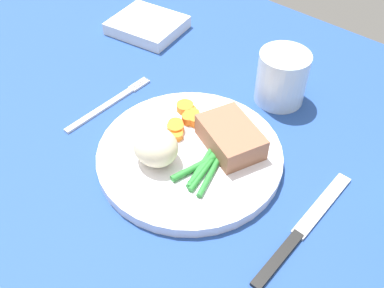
{
  "coord_description": "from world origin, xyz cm",
  "views": [
    {
      "loc": [
        29.67,
        -29.84,
        45.91
      ],
      "look_at": [
        3.1,
        0.47,
        4.6
      ],
      "focal_mm": 40.33,
      "sensor_mm": 36.0,
      "label": 1
    }
  ],
  "objects_px": {
    "meat_portion": "(230,137)",
    "napkin": "(147,25)",
    "dinner_plate": "(192,153)",
    "water_glass": "(281,81)",
    "knife": "(302,229)",
    "fork": "(109,104)"
  },
  "relations": [
    {
      "from": "water_glass",
      "to": "napkin",
      "type": "height_order",
      "value": "water_glass"
    },
    {
      "from": "dinner_plate",
      "to": "napkin",
      "type": "bearing_deg",
      "value": 145.65
    },
    {
      "from": "meat_portion",
      "to": "napkin",
      "type": "distance_m",
      "value": 0.35
    },
    {
      "from": "fork",
      "to": "napkin",
      "type": "xyz_separation_m",
      "value": [
        -0.11,
        0.2,
        0.01
      ]
    },
    {
      "from": "napkin",
      "to": "water_glass",
      "type": "bearing_deg",
      "value": -1.4
    },
    {
      "from": "fork",
      "to": "water_glass",
      "type": "relative_size",
      "value": 2.02
    },
    {
      "from": "fork",
      "to": "knife",
      "type": "height_order",
      "value": "knife"
    },
    {
      "from": "dinner_plate",
      "to": "fork",
      "type": "height_order",
      "value": "dinner_plate"
    },
    {
      "from": "water_glass",
      "to": "napkin",
      "type": "bearing_deg",
      "value": 178.6
    },
    {
      "from": "fork",
      "to": "napkin",
      "type": "height_order",
      "value": "napkin"
    },
    {
      "from": "dinner_plate",
      "to": "meat_portion",
      "type": "distance_m",
      "value": 0.06
    },
    {
      "from": "water_glass",
      "to": "napkin",
      "type": "relative_size",
      "value": 0.65
    },
    {
      "from": "fork",
      "to": "napkin",
      "type": "distance_m",
      "value": 0.22
    },
    {
      "from": "dinner_plate",
      "to": "knife",
      "type": "distance_m",
      "value": 0.18
    },
    {
      "from": "knife",
      "to": "fork",
      "type": "bearing_deg",
      "value": -179.32
    },
    {
      "from": "dinner_plate",
      "to": "knife",
      "type": "bearing_deg",
      "value": -0.93
    },
    {
      "from": "dinner_plate",
      "to": "water_glass",
      "type": "xyz_separation_m",
      "value": [
        0.02,
        0.19,
        0.03
      ]
    },
    {
      "from": "dinner_plate",
      "to": "napkin",
      "type": "xyz_separation_m",
      "value": [
        -0.28,
        0.19,
        0.0
      ]
    },
    {
      "from": "meat_portion",
      "to": "knife",
      "type": "bearing_deg",
      "value": -16.6
    },
    {
      "from": "knife",
      "to": "napkin",
      "type": "bearing_deg",
      "value": 157.64
    },
    {
      "from": "knife",
      "to": "napkin",
      "type": "xyz_separation_m",
      "value": [
        -0.46,
        0.2,
        0.01
      ]
    },
    {
      "from": "meat_portion",
      "to": "fork",
      "type": "bearing_deg",
      "value": -168.33
    }
  ]
}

